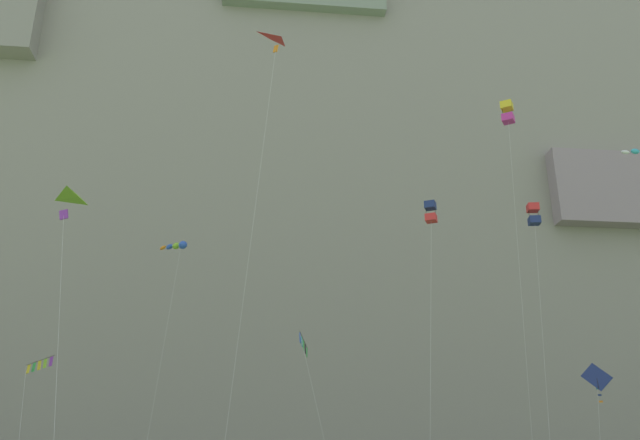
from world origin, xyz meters
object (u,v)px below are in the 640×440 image
at_px(kite_banner_low_right, 304,348).
at_px(kite_delta_upper_right, 54,215).
at_px(kite_windsock_near_cliff, 177,247).
at_px(kite_banner_mid_left, 38,369).
at_px(kite_box_high_right, 507,113).
at_px(kite_box_mid_right, 534,215).
at_px(kite_delta_front_field, 280,52).
at_px(kite_diamond_mid_center, 597,379).
at_px(kite_box_far_left, 431,213).

distance_m(kite_banner_low_right, kite_delta_upper_right, 18.23).
relative_size(kite_windsock_near_cliff, kite_banner_low_right, 1.84).
distance_m(kite_banner_low_right, kite_banner_mid_left, 15.97).
bearing_deg(kite_banner_mid_left, kite_box_high_right, 2.44).
bearing_deg(kite_box_mid_right, kite_banner_low_right, 176.71).
bearing_deg(kite_windsock_near_cliff, kite_delta_front_field, -64.78).
relative_size(kite_diamond_mid_center, kite_banner_low_right, 0.89).
height_order(kite_diamond_mid_center, kite_box_far_left, kite_box_far_left).
distance_m(kite_diamond_mid_center, kite_box_high_right, 19.92).
xyz_separation_m(kite_box_far_left, kite_delta_upper_right, (-19.47, -2.90, -2.03)).
xyz_separation_m(kite_box_far_left, kite_banner_mid_left, (-22.00, 6.81, -7.99)).
relative_size(kite_diamond_mid_center, kite_box_far_left, 0.54).
xyz_separation_m(kite_diamond_mid_center, kite_windsock_near_cliff, (-28.77, 5.04, 9.98)).
bearing_deg(kite_delta_front_field, kite_diamond_mid_center, 23.17).
xyz_separation_m(kite_box_high_right, kite_delta_upper_right, (-28.21, -11.02, -13.62)).
bearing_deg(kite_box_high_right, kite_box_far_left, -137.09).
height_order(kite_banner_low_right, kite_box_mid_right, kite_box_mid_right).
relative_size(kite_diamond_mid_center, kite_delta_upper_right, 0.64).
height_order(kite_diamond_mid_center, kite_box_high_right, kite_box_high_right).
bearing_deg(kite_banner_mid_left, kite_banner_low_right, 8.14).
xyz_separation_m(kite_banner_mid_left, kite_delta_upper_right, (2.53, -9.71, 5.96)).
xyz_separation_m(kite_diamond_mid_center, kite_delta_upper_right, (-32.72, -11.97, 5.76)).
distance_m(kite_diamond_mid_center, kite_banner_mid_left, 35.33).
height_order(kite_box_far_left, kite_windsock_near_cliff, kite_windsock_near_cliff).
distance_m(kite_box_far_left, kite_box_high_right, 16.63).
height_order(kite_banner_mid_left, kite_delta_upper_right, kite_delta_upper_right).
xyz_separation_m(kite_diamond_mid_center, kite_box_far_left, (-13.26, -9.07, 7.79)).
height_order(kite_diamond_mid_center, kite_box_mid_right, kite_box_mid_right).
bearing_deg(kite_box_mid_right, kite_windsock_near_cliff, 166.71).
xyz_separation_m(kite_banner_low_right, kite_delta_upper_right, (-13.16, -11.95, 4.03)).
xyz_separation_m(kite_delta_front_field, kite_banner_low_right, (2.40, 9.39, -15.90)).
bearing_deg(kite_box_mid_right, kite_delta_front_field, -155.47).
height_order(kite_banner_low_right, kite_box_high_right, kite_box_high_right).
bearing_deg(kite_banner_low_right, kite_banner_mid_left, -171.86).
height_order(kite_windsock_near_cliff, kite_box_high_right, kite_box_high_right).
relative_size(kite_box_mid_right, kite_delta_upper_right, 1.44).
bearing_deg(kite_box_high_right, kite_box_mid_right, 0.26).
distance_m(kite_banner_mid_left, kite_box_mid_right, 33.84).
xyz_separation_m(kite_banner_low_right, kite_box_mid_right, (16.13, -0.93, 9.51)).
relative_size(kite_box_far_left, kite_box_mid_right, 0.82).
distance_m(kite_box_far_left, kite_banner_mid_left, 24.37).
bearing_deg(kite_delta_front_field, kite_banner_low_right, 75.64).
height_order(kite_diamond_mid_center, kite_banner_mid_left, kite_diamond_mid_center).
height_order(kite_windsock_near_cliff, kite_box_mid_right, kite_box_mid_right).
relative_size(kite_box_high_right, kite_delta_upper_right, 2.04).
bearing_deg(kite_box_far_left, kite_delta_upper_right, -171.54).
xyz_separation_m(kite_banner_low_right, kite_banner_mid_left, (-15.69, -2.24, -1.93)).
relative_size(kite_banner_low_right, kite_box_mid_right, 0.50).
xyz_separation_m(kite_diamond_mid_center, kite_box_mid_right, (-3.43, -0.94, 11.24)).
relative_size(kite_diamond_mid_center, kite_windsock_near_cliff, 0.48).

